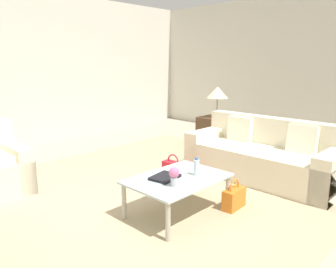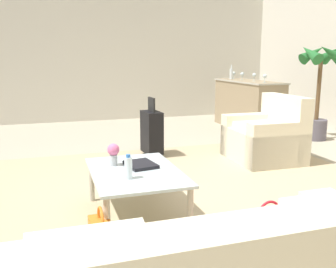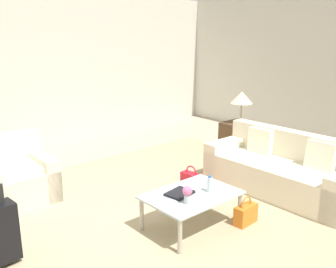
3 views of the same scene
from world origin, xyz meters
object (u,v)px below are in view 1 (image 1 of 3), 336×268
(water_bottle, at_px, (196,167))
(table_lamp, at_px, (217,93))
(side_table, at_px, (216,131))
(handbag_red, at_px, (173,169))
(flower_vase, at_px, (174,175))
(coffee_table_book, at_px, (165,177))
(couch, at_px, (265,157))
(handbag_orange, at_px, (234,198))
(coffee_table, at_px, (178,182))

(water_bottle, bearing_deg, table_lamp, 31.61)
(side_table, height_order, handbag_red, side_table)
(handbag_red, bearing_deg, table_lamp, 18.57)
(table_lamp, bearing_deg, flower_vase, -151.35)
(side_table, bearing_deg, table_lamp, 180.00)
(coffee_table_book, bearing_deg, water_bottle, -38.98)
(water_bottle, bearing_deg, couch, -0.00)
(coffee_table_book, height_order, handbag_red, coffee_table_book)
(flower_vase, distance_m, side_table, 3.45)
(table_lamp, height_order, handbag_orange, table_lamp)
(coffee_table_book, bearing_deg, couch, -14.99)
(handbag_red, bearing_deg, couch, -43.78)
(water_bottle, relative_size, handbag_red, 0.57)
(couch, bearing_deg, side_table, 57.83)
(couch, bearing_deg, coffee_table, 176.81)
(couch, xyz_separation_m, table_lamp, (1.01, 1.60, 0.77))
(water_bottle, distance_m, side_table, 3.06)
(side_table, distance_m, handbag_red, 2.10)
(couch, height_order, coffee_table, couch)
(couch, bearing_deg, handbag_orange, -167.23)
(coffee_table, bearing_deg, couch, -3.19)
(coffee_table, xyz_separation_m, coffee_table_book, (-0.12, 0.08, 0.06))
(coffee_table, relative_size, handbag_red, 3.04)
(water_bottle, relative_size, coffee_table_book, 0.67)
(coffee_table_book, distance_m, handbag_orange, 0.87)
(flower_vase, distance_m, handbag_red, 1.49)
(coffee_table, xyz_separation_m, flower_vase, (-0.22, -0.15, 0.17))
(flower_vase, xyz_separation_m, table_lamp, (3.02, 1.65, 0.52))
(water_bottle, xyz_separation_m, coffee_table_book, (-0.32, 0.18, -0.08))
(flower_vase, bearing_deg, coffee_table_book, 66.50)
(couch, relative_size, table_lamp, 3.61)
(flower_vase, bearing_deg, water_bottle, 6.79)
(table_lamp, bearing_deg, water_bottle, -148.39)
(coffee_table, xyz_separation_m, water_bottle, (0.20, -0.10, 0.14))
(side_table, bearing_deg, coffee_table, -151.82)
(couch, distance_m, handbag_red, 1.36)
(handbag_red, bearing_deg, coffee_table, -134.45)
(coffee_table, relative_size, side_table, 1.83)
(coffee_table_book, height_order, table_lamp, table_lamp)
(coffee_table_book, bearing_deg, table_lamp, 16.32)
(water_bottle, height_order, handbag_red, water_bottle)
(water_bottle, xyz_separation_m, handbag_red, (0.62, 0.93, -0.39))
(handbag_red, bearing_deg, water_bottle, -123.50)
(couch, height_order, handbag_orange, couch)
(flower_vase, relative_size, side_table, 0.35)
(side_table, bearing_deg, handbag_orange, -140.07)
(couch, bearing_deg, water_bottle, 180.00)
(table_lamp, xyz_separation_m, handbag_orange, (-2.25, -1.88, -0.94))
(table_lamp, xyz_separation_m, handbag_red, (-1.98, -0.67, -0.94))
(handbag_red, distance_m, handbag_orange, 1.24)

